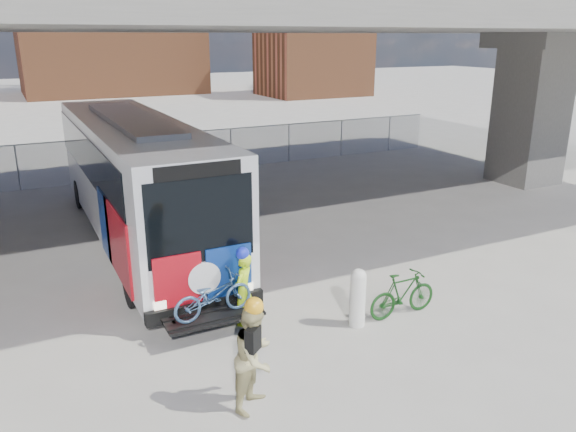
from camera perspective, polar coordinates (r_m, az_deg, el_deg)
ground at (r=14.42m, az=-3.10°, el=-6.18°), size 160.00×160.00×0.00m
bus at (r=17.05m, az=-15.25°, el=4.48°), size 2.67×12.95×3.69m
overpass at (r=16.94m, az=-9.34°, el=19.92°), size 40.00×16.00×7.95m
chainlink_fence at (r=25.04m, az=-14.45°, el=7.05°), size 30.00×0.06×30.00m
brick_buildings at (r=60.66m, az=-21.64°, el=16.20°), size 54.00×22.00×12.00m
bollard at (r=11.92m, az=7.09°, el=-8.02°), size 0.34×0.34×1.28m
cyclist_hivis at (r=11.88m, az=-4.55°, el=-7.24°), size 0.68×0.67×1.74m
cyclist_tan at (r=9.36m, az=-3.38°, el=-14.00°), size 1.10×1.07×1.96m
bike_parked at (r=12.56m, az=11.59°, el=-7.78°), size 1.70×0.48×1.02m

